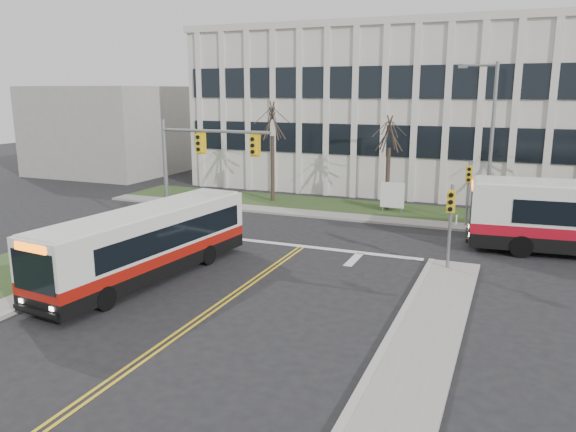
# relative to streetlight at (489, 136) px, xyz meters

# --- Properties ---
(ground) EXTENTS (120.00, 120.00, 0.00)m
(ground) POSITION_rel_streetlight_xyz_m (-8.03, -16.20, -5.19)
(ground) COLOR black
(ground) RESTS_ON ground
(sidewalk_east) EXTENTS (2.00, 26.00, 0.14)m
(sidewalk_east) POSITION_rel_streetlight_xyz_m (-0.53, -21.20, -5.12)
(sidewalk_east) COLOR #9E9B93
(sidewalk_east) RESTS_ON ground
(sidewalk_cross) EXTENTS (44.00, 1.60, 0.14)m
(sidewalk_cross) POSITION_rel_streetlight_xyz_m (-3.03, -1.00, -5.12)
(sidewalk_cross) COLOR #9E9B93
(sidewalk_cross) RESTS_ON ground
(building_lawn) EXTENTS (44.00, 5.00, 0.12)m
(building_lawn) POSITION_rel_streetlight_xyz_m (-3.03, 1.80, -5.13)
(building_lawn) COLOR #2C471E
(building_lawn) RESTS_ON ground
(office_building) EXTENTS (40.00, 16.00, 12.00)m
(office_building) POSITION_rel_streetlight_xyz_m (-3.03, 13.80, 0.81)
(office_building) COLOR silver
(office_building) RESTS_ON ground
(building_annex) EXTENTS (12.00, 12.00, 8.00)m
(building_annex) POSITION_rel_streetlight_xyz_m (-34.03, 9.80, -1.19)
(building_annex) COLOR #9E9B93
(building_annex) RESTS_ON ground
(mast_arm_signal) EXTENTS (6.11, 0.38, 6.20)m
(mast_arm_signal) POSITION_rel_streetlight_xyz_m (-13.65, -9.04, -0.94)
(mast_arm_signal) COLOR slate
(mast_arm_signal) RESTS_ON ground
(signal_pole_near) EXTENTS (0.34, 0.39, 3.80)m
(signal_pole_near) POSITION_rel_streetlight_xyz_m (-0.83, -9.30, -2.69)
(signal_pole_near) COLOR slate
(signal_pole_near) RESTS_ON ground
(signal_pole_far) EXTENTS (0.34, 0.39, 3.80)m
(signal_pole_far) POSITION_rel_streetlight_xyz_m (-0.83, -0.80, -2.69)
(signal_pole_far) COLOR slate
(signal_pole_far) RESTS_ON ground
(streetlight) EXTENTS (2.15, 0.25, 9.20)m
(streetlight) POSITION_rel_streetlight_xyz_m (0.00, 0.00, 0.00)
(streetlight) COLOR slate
(streetlight) RESTS_ON ground
(directory_sign) EXTENTS (1.50, 0.12, 2.00)m
(directory_sign) POSITION_rel_streetlight_xyz_m (-5.53, 1.30, -4.02)
(directory_sign) COLOR slate
(directory_sign) RESTS_ON ground
(tree_left) EXTENTS (1.80, 1.80, 7.70)m
(tree_left) POSITION_rel_streetlight_xyz_m (-14.03, 1.80, 0.32)
(tree_left) COLOR #42352B
(tree_left) RESTS_ON ground
(tree_mid) EXTENTS (1.80, 1.80, 6.82)m
(tree_mid) POSITION_rel_streetlight_xyz_m (-6.03, 2.00, -0.31)
(tree_mid) COLOR #42352B
(tree_mid) RESTS_ON ground
(bus_main) EXTENTS (3.46, 10.96, 2.87)m
(bus_main) POSITION_rel_streetlight_xyz_m (-12.25, -14.99, -3.76)
(bus_main) COLOR silver
(bus_main) RESTS_ON ground
(newspaper_box_red) EXTENTS (0.55, 0.51, 0.95)m
(newspaper_box_red) POSITION_rel_streetlight_xyz_m (-15.30, -17.73, -4.72)
(newspaper_box_red) COLOR maroon
(newspaper_box_red) RESTS_ON ground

